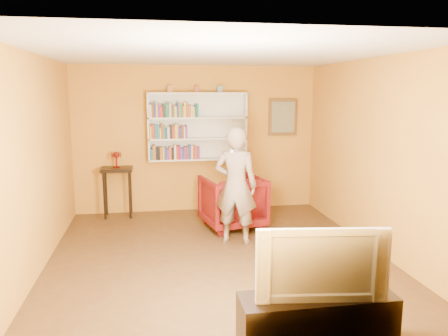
{
  "coord_description": "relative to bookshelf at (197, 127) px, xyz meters",
  "views": [
    {
      "loc": [
        -0.85,
        -5.59,
        2.23
      ],
      "look_at": [
        0.22,
        0.75,
        1.1
      ],
      "focal_mm": 35.0,
      "sensor_mm": 36.0,
      "label": 1
    }
  ],
  "objects": [
    {
      "name": "armchair",
      "position": [
        0.46,
        -1.12,
        -1.16
      ],
      "size": [
        1.09,
        1.11,
        0.87
      ],
      "primitive_type": "imported",
      "rotation": [
        0.0,
        0.0,
        3.33
      ],
      "color": "#4F0509",
      "rests_on": "ground"
    },
    {
      "name": "books_row_lower",
      "position": [
        -0.42,
        -0.11,
        -0.46
      ],
      "size": [
        0.89,
        0.19,
        0.27
      ],
      "color": "#205F78",
      "rests_on": "bookshelf"
    },
    {
      "name": "framed_painting",
      "position": [
        1.65,
        0.05,
        0.16
      ],
      "size": [
        0.55,
        0.05,
        0.7
      ],
      "color": "brown",
      "rests_on": "room_shell"
    },
    {
      "name": "ornament_right",
      "position": [
        0.41,
        -0.06,
        0.68
      ],
      "size": [
        0.09,
        0.09,
        0.12
      ],
      "primitive_type": "cube",
      "color": "slate",
      "rests_on": "bookshelf"
    },
    {
      "name": "ornament_left",
      "position": [
        -0.49,
        -0.06,
        0.68
      ],
      "size": [
        0.09,
        0.09,
        0.12
      ],
      "primitive_type": "cube",
      "color": "#A35D2E",
      "rests_on": "bookshelf"
    },
    {
      "name": "ornament_centre",
      "position": [
        -0.01,
        -0.06,
        0.68
      ],
      "size": [
        0.08,
        0.08,
        0.11
      ],
      "primitive_type": "cube",
      "color": "brown",
      "rests_on": "bookshelf"
    },
    {
      "name": "game_remote",
      "position": [
        0.23,
        -2.18,
        -0.16
      ],
      "size": [
        0.04,
        0.15,
        0.04
      ],
      "primitive_type": "cube",
      "color": "silver",
      "rests_on": "person"
    },
    {
      "name": "books_row_middle",
      "position": [
        -0.53,
        -0.11,
        -0.08
      ],
      "size": [
        0.67,
        0.18,
        0.27
      ],
      "color": "gold",
      "rests_on": "bookshelf"
    },
    {
      "name": "television",
      "position": [
        0.54,
        -4.66,
        -0.79
      ],
      "size": [
        1.12,
        0.29,
        0.64
      ],
      "primitive_type": "imported",
      "rotation": [
        0.0,
        0.0,
        -0.13
      ],
      "color": "black",
      "rests_on": "tv_cabinet"
    },
    {
      "name": "room_shell",
      "position": [
        0.0,
        -2.41,
        -0.58
      ],
      "size": [
        5.3,
        5.8,
        2.88
      ],
      "color": "#422C15",
      "rests_on": "ground"
    },
    {
      "name": "bookshelf",
      "position": [
        0.0,
        0.0,
        0.0
      ],
      "size": [
        1.8,
        0.29,
        1.23
      ],
      "color": "silver",
      "rests_on": "room_shell"
    },
    {
      "name": "books_row_upper",
      "position": [
        -0.43,
        -0.11,
        0.3
      ],
      "size": [
        0.87,
        0.19,
        0.27
      ],
      "color": "beige",
      "rests_on": "bookshelf"
    },
    {
      "name": "person",
      "position": [
        0.36,
        -1.86,
        -0.73
      ],
      "size": [
        0.74,
        0.63,
        1.73
      ],
      "primitive_type": "imported",
      "rotation": [
        0.0,
        0.0,
        2.75
      ],
      "color": "#7D695B",
      "rests_on": "ground"
    },
    {
      "name": "ruby_lustre",
      "position": [
        -1.46,
        -0.16,
        -0.49
      ],
      "size": [
        0.17,
        0.17,
        0.28
      ],
      "color": "#990E0D",
      "rests_on": "console_table"
    },
    {
      "name": "tv_cabinet",
      "position": [
        0.54,
        -4.66,
        -1.35
      ],
      "size": [
        1.37,
        0.41,
        0.49
      ],
      "primitive_type": "cube",
      "color": "black",
      "rests_on": "ground"
    },
    {
      "name": "console_table",
      "position": [
        -1.46,
        -0.16,
        -0.85
      ],
      "size": [
        0.55,
        0.42,
        0.9
      ],
      "color": "black",
      "rests_on": "ground"
    }
  ]
}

